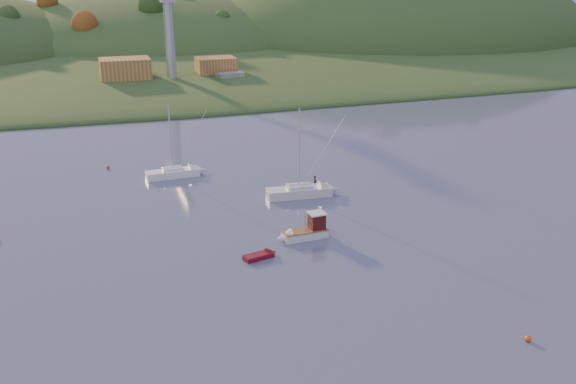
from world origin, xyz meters
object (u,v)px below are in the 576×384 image
object	(u,v)px
sailboat_far	(299,191)
canoe	(315,186)
sailboat_near	(173,172)
red_tender	(264,255)
fishing_boat	(302,232)

from	to	relation	value
sailboat_far	canoe	bearing A→B (deg)	38.54
sailboat_near	red_tender	xyz separation A→B (m)	(4.83, -28.03, -0.42)
sailboat_near	sailboat_far	bearing A→B (deg)	-46.45
sailboat_far	sailboat_near	bearing A→B (deg)	141.56
sailboat_near	red_tender	distance (m)	28.45
fishing_boat	red_tender	distance (m)	5.85
sailboat_near	canoe	world-z (taller)	sailboat_near
sailboat_near	sailboat_far	xyz separation A→B (m)	(13.76, -12.60, 0.06)
sailboat_far	canoe	distance (m)	3.44
fishing_boat	sailboat_near	bearing A→B (deg)	-72.16
sailboat_far	red_tender	xyz separation A→B (m)	(-8.94, -15.43, -0.48)
canoe	red_tender	distance (m)	20.97
canoe	sailboat_near	bearing A→B (deg)	56.73
sailboat_far	red_tender	distance (m)	17.84
fishing_boat	red_tender	xyz separation A→B (m)	(-4.96, -3.06, -0.54)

